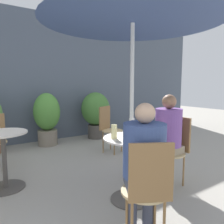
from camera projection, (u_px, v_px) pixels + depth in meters
ground_plane at (131, 210)px, 2.35m from camera, size 20.00×20.00×0.00m
storefront_wall at (38, 78)px, 5.06m from camera, size 10.00×0.06×3.00m
cafe_table_near at (131, 159)px, 2.50m from camera, size 0.64×0.64×0.74m
cafe_table_far at (4, 153)px, 2.78m from camera, size 0.59×0.59×0.74m
bistro_chair_0 at (148, 185)px, 1.74m from camera, size 0.45×0.46×0.91m
bistro_chair_1 at (175, 144)px, 2.93m from camera, size 0.41×0.41×0.91m
bistro_chair_4 at (108, 125)px, 4.34m from camera, size 0.44×0.45×0.91m
seated_person_0 at (144, 159)px, 1.87m from camera, size 0.44×0.45×1.19m
seated_person_1 at (167, 133)px, 2.82m from camera, size 0.35×0.34×1.22m
beer_glass_0 at (131, 135)px, 2.26m from camera, size 0.07×0.07×0.16m
beer_glass_1 at (150, 132)px, 2.41m from camera, size 0.06×0.06×0.16m
beer_glass_2 at (132, 126)px, 2.66m from camera, size 0.07×0.07×0.19m
beer_glass_3 at (114, 132)px, 2.41m from camera, size 0.07×0.07×0.16m
potted_plant_1 at (47, 116)px, 4.82m from camera, size 0.57×0.57×1.16m
potted_plant_2 at (96, 111)px, 5.44m from camera, size 0.70×0.70×1.15m
umbrella at (133, 10)px, 2.30m from camera, size 1.97×1.97×2.27m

